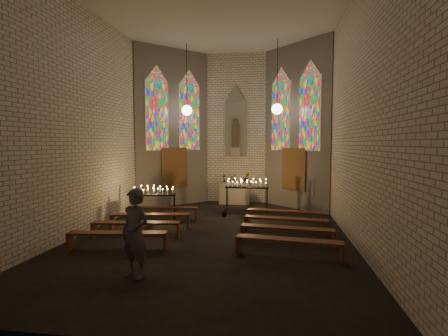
{
  "coord_description": "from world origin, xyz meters",
  "views": [
    {
      "loc": [
        1.85,
        -10.5,
        2.78
      ],
      "look_at": [
        0.12,
        1.27,
        1.95
      ],
      "focal_mm": 28.0,
      "sensor_mm": 36.0,
      "label": 1
    }
  ],
  "objects": [
    {
      "name": "floor",
      "position": [
        0.0,
        0.0,
        0.0
      ],
      "size": [
        12.0,
        12.0,
        0.0
      ],
      "primitive_type": "plane",
      "color": "black",
      "rests_on": "ground"
    },
    {
      "name": "room",
      "position": [
        -0.0,
        3.37,
        3.72
      ],
      "size": [
        8.22,
        12.43,
        7.0
      ],
      "color": "#F0E0C9",
      "rests_on": "ground"
    },
    {
      "name": "altar",
      "position": [
        0.0,
        5.45,
        0.5
      ],
      "size": [
        1.4,
        0.6,
        1.0
      ],
      "primitive_type": "cube",
      "color": "#B0A190",
      "rests_on": "ground"
    },
    {
      "name": "flower_vase_left",
      "position": [
        -0.5,
        5.5,
        1.17
      ],
      "size": [
        0.21,
        0.18,
        0.34
      ],
      "primitive_type": "imported",
      "rotation": [
        0.0,
        0.0,
        -0.39
      ],
      "color": "#4C723F",
      "rests_on": "altar"
    },
    {
      "name": "flower_vase_center",
      "position": [
        -0.02,
        5.44,
        1.18
      ],
      "size": [
        0.39,
        0.37,
        0.35
      ],
      "primitive_type": "imported",
      "rotation": [
        0.0,
        0.0,
        -0.36
      ],
      "color": "#4C723F",
      "rests_on": "altar"
    },
    {
      "name": "flower_vase_right",
      "position": [
        0.55,
        5.44,
        1.22
      ],
      "size": [
        0.28,
        0.24,
        0.44
      ],
      "primitive_type": "imported",
      "rotation": [
        0.0,
        0.0,
        0.2
      ],
      "color": "#4C723F",
      "rests_on": "altar"
    },
    {
      "name": "aisle_flower_pot",
      "position": [
        -0.06,
        2.56,
        0.2
      ],
      "size": [
        0.26,
        0.26,
        0.39
      ],
      "primitive_type": "imported",
      "rotation": [
        0.0,
        0.0,
        -0.22
      ],
      "color": "#4C723F",
      "rests_on": "ground"
    },
    {
      "name": "votive_stand_left",
      "position": [
        -2.54,
        1.63,
        1.01
      ],
      "size": [
        1.64,
        0.67,
        1.18
      ],
      "rotation": [
        0.0,
        0.0,
        0.19
      ],
      "color": "black",
      "rests_on": "ground"
    },
    {
      "name": "votive_stand_right",
      "position": [
        0.72,
        3.6,
        1.1
      ],
      "size": [
        1.76,
        0.47,
        1.28
      ],
      "rotation": [
        0.0,
        0.0,
        -0.03
      ],
      "color": "black",
      "rests_on": "ground"
    },
    {
      "name": "pew_left_0",
      "position": [
        -2.19,
        1.53,
        0.4
      ],
      "size": [
        2.58,
        0.7,
        0.49
      ],
      "rotation": [
        0.0,
        0.0,
        0.13
      ],
      "color": "#5E2D1B",
      "rests_on": "ground"
    },
    {
      "name": "pew_right_0",
      "position": [
        2.19,
        1.53,
        0.4
      ],
      "size": [
        2.58,
        0.7,
        0.49
      ],
      "rotation": [
        0.0,
        0.0,
        -0.13
      ],
      "color": "#5E2D1B",
      "rests_on": "ground"
    },
    {
      "name": "pew_left_1",
      "position": [
        -2.19,
        0.33,
        0.4
      ],
      "size": [
        2.58,
        0.7,
        0.49
      ],
      "rotation": [
        0.0,
        0.0,
        0.13
      ],
      "color": "#5E2D1B",
      "rests_on": "ground"
    },
    {
      "name": "pew_right_1",
      "position": [
        2.19,
        0.33,
        0.4
      ],
      "size": [
        2.58,
        0.7,
        0.49
      ],
      "rotation": [
        0.0,
        0.0,
        -0.13
      ],
      "color": "#5E2D1B",
      "rests_on": "ground"
    },
    {
      "name": "pew_left_2",
      "position": [
        -2.19,
        -0.87,
        0.4
      ],
      "size": [
        2.58,
        0.7,
        0.49
      ],
      "rotation": [
        0.0,
        0.0,
        0.13
      ],
      "color": "#5E2D1B",
      "rests_on": "ground"
    },
    {
      "name": "pew_right_2",
      "position": [
        2.19,
        -0.87,
        0.4
      ],
      "size": [
        2.58,
        0.7,
        0.49
      ],
      "rotation": [
        0.0,
        0.0,
        -0.13
      ],
      "color": "#5E2D1B",
      "rests_on": "ground"
    },
    {
      "name": "pew_left_3",
      "position": [
        -2.19,
        -2.07,
        0.4
      ],
      "size": [
        2.58,
        0.7,
        0.49
      ],
      "rotation": [
        0.0,
        0.0,
        0.13
      ],
      "color": "#5E2D1B",
      "rests_on": "ground"
    },
    {
      "name": "pew_right_3",
      "position": [
        2.19,
        -2.07,
        0.4
      ],
      "size": [
        2.58,
        0.7,
        0.49
      ],
      "rotation": [
        0.0,
        0.0,
        -0.13
      ],
      "color": "#5E2D1B",
      "rests_on": "ground"
    },
    {
      "name": "visitor",
      "position": [
        -1.01,
        -3.73,
        0.93
      ],
      "size": [
        0.8,
        0.68,
        1.86
      ],
      "primitive_type": "imported",
      "rotation": [
        0.0,
        0.0,
        -0.42
      ],
      "color": "#52515C",
      "rests_on": "ground"
    }
  ]
}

